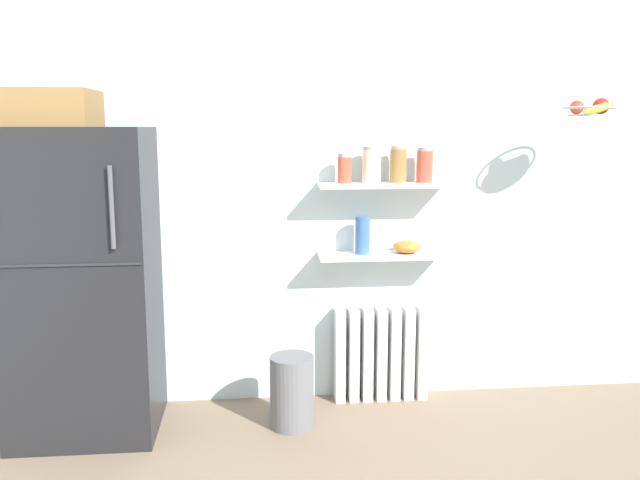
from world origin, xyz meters
name	(u,v)px	position (x,y,z in m)	size (l,w,h in m)	color
back_wall	(350,186)	(0.00, 2.05, 1.30)	(7.04, 0.10, 2.60)	silver
refrigerator	(82,275)	(-1.50, 1.68, 0.87)	(0.75, 0.67, 1.84)	black
radiator	(381,354)	(0.18, 1.92, 0.29)	(0.56, 0.12, 0.57)	white
wall_shelf_lower	(383,256)	(0.18, 1.89, 0.90)	(0.77, 0.22, 0.03)	white
wall_shelf_upper	(385,185)	(0.18, 1.89, 1.32)	(0.77, 0.22, 0.03)	white
storage_jar_0	(344,169)	(-0.06, 1.89, 1.41)	(0.08, 0.08, 0.17)	#C64C38
storage_jar_1	(371,165)	(0.10, 1.89, 1.43)	(0.11, 0.11, 0.21)	beige
storage_jar_2	(398,165)	(0.25, 1.89, 1.43)	(0.10, 0.10, 0.21)	olive
storage_jar_3	(425,165)	(0.41, 1.89, 1.43)	(0.10, 0.10, 0.20)	#C64C38
vase	(363,235)	(0.05, 1.89, 1.02)	(0.09, 0.09, 0.22)	#38609E
shelf_bowl	(407,247)	(0.32, 1.89, 0.95)	(0.17, 0.17, 0.08)	orange
trash_bin	(292,392)	(-0.39, 1.59, 0.20)	(0.24, 0.24, 0.41)	slate
hanging_fruit_basket	(591,109)	(1.26, 1.62, 1.75)	(0.29, 0.29, 0.10)	#B2B2B7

